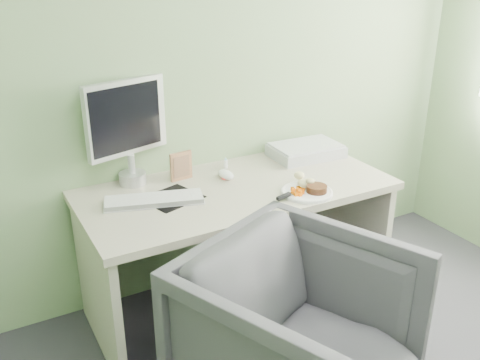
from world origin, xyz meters
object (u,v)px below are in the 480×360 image
desk (237,218)px  desk_chair (299,338)px  scanner (306,151)px  monitor (127,127)px  plate (307,192)px

desk → desk_chair: 0.81m
scanner → desk_chair: (-0.71, -0.98, -0.38)m
desk → monitor: size_ratio=2.96×
plate → scanner: 0.54m
scanner → monitor: monitor is taller
desk → plate: size_ratio=6.20×
desk → scanner: bearing=18.9°
monitor → scanner: bearing=-22.5°
desk → scanner: size_ratio=3.95×
monitor → desk_chair: monitor is taller
desk → desk_chair: (-0.14, -0.78, -0.16)m
plate → scanner: bearing=55.3°
monitor → desk_chair: (0.32, -1.10, -0.65)m
desk_chair → plate: bearing=30.3°
scanner → plate: bearing=-121.8°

